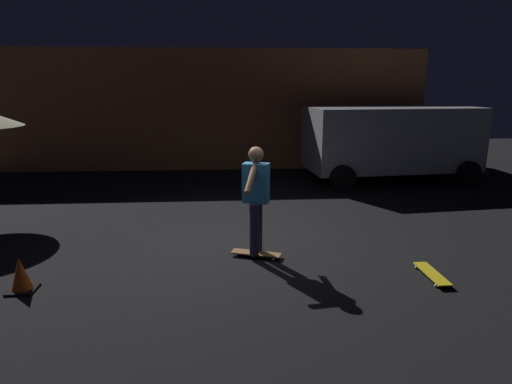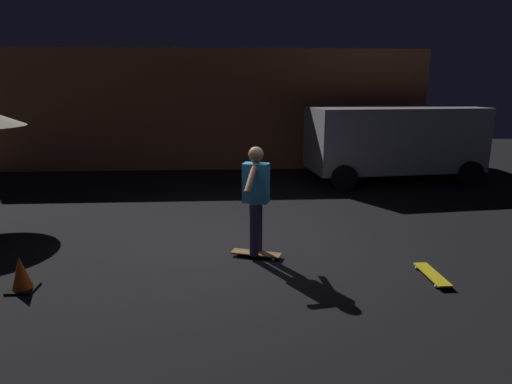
% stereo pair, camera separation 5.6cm
% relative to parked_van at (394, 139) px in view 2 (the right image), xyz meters
% --- Properties ---
extents(ground_plane, '(28.00, 28.00, 0.00)m').
position_rel_parked_van_xyz_m(ground_plane, '(-4.32, -4.93, -1.16)').
color(ground_plane, black).
extents(low_building, '(13.69, 3.41, 3.69)m').
position_rel_parked_van_xyz_m(low_building, '(-5.16, 3.59, 0.69)').
color(low_building, '#C67A47').
rests_on(low_building, ground_plane).
extents(parked_van, '(4.77, 2.60, 2.03)m').
position_rel_parked_van_xyz_m(parked_van, '(0.00, 0.00, 0.00)').
color(parked_van, '#B2B2B7').
rests_on(parked_van, ground_plane).
extents(skateboard_ridden, '(0.80, 0.45, 0.07)m').
position_rel_parked_van_xyz_m(skateboard_ridden, '(-4.14, -5.39, -1.11)').
color(skateboard_ridden, olive).
rests_on(skateboard_ridden, ground_plane).
extents(skateboard_spare, '(0.23, 0.78, 0.07)m').
position_rel_parked_van_xyz_m(skateboard_spare, '(-1.74, -6.32, -1.11)').
color(skateboard_spare, gold).
rests_on(skateboard_spare, ground_plane).
extents(skater, '(0.43, 0.95, 1.67)m').
position_rel_parked_van_xyz_m(skater, '(-4.14, -5.39, -0.12)').
color(skater, '#382D4C').
rests_on(skater, skateboard_ridden).
extents(traffic_cone, '(0.34, 0.34, 0.46)m').
position_rel_parked_van_xyz_m(traffic_cone, '(-7.28, -6.33, -0.95)').
color(traffic_cone, black).
rests_on(traffic_cone, ground_plane).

